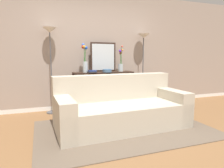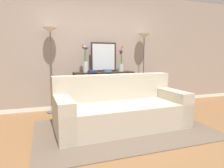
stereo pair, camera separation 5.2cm
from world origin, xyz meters
name	(u,v)px [view 1 (the left image)]	position (x,y,z in m)	size (l,w,h in m)	color
ground_plane	(124,136)	(0.00, 0.00, -0.01)	(16.00, 16.00, 0.02)	brown
back_wall	(91,51)	(0.00, 1.98, 1.33)	(12.00, 0.15, 2.67)	white
area_rug	(124,129)	(0.12, 0.26, 0.01)	(2.84, 1.81, 0.01)	brown
couch	(121,109)	(0.12, 0.42, 0.31)	(2.23, 1.06, 0.88)	#BCB29E
console_table	(104,84)	(0.20, 1.64, 0.58)	(1.37, 0.33, 0.86)	black
floor_lamp_left	(50,46)	(-0.93, 1.70, 1.41)	(0.28, 0.28, 1.79)	#4C4C51
floor_lamp_right	(143,50)	(1.24, 1.70, 1.37)	(0.28, 0.28, 1.74)	#4C4C51
wall_mirror	(103,57)	(0.24, 1.77, 1.19)	(0.60, 0.02, 0.67)	black
vase_tall_flowers	(85,60)	(-0.22, 1.65, 1.13)	(0.14, 0.12, 0.63)	silver
vase_short_flowers	(121,63)	(0.63, 1.66, 1.06)	(0.12, 0.13, 0.60)	silver
fruit_bowl	(107,71)	(0.25, 1.55, 0.89)	(0.20, 0.20, 0.07)	#4C7093
book_stack	(92,71)	(-0.09, 1.54, 0.88)	(0.19, 0.15, 0.05)	#2D2D33
book_row_under_console	(89,108)	(-0.15, 1.64, 0.06)	(0.41, 0.18, 0.13)	#BC3328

